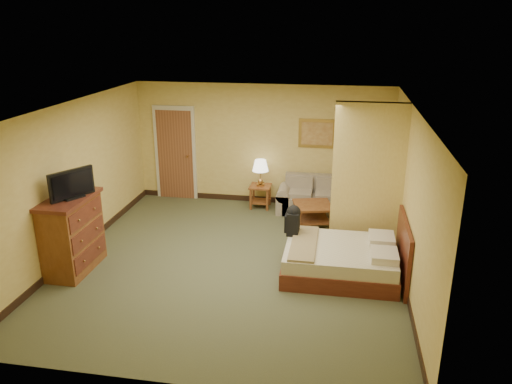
% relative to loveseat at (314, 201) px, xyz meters
% --- Properties ---
extents(floor, '(6.00, 6.00, 0.00)m').
position_rel_loveseat_xyz_m(floor, '(-1.17, -2.57, -0.25)').
color(floor, '#4D5034').
rests_on(floor, ground).
extents(ceiling, '(6.00, 6.00, 0.00)m').
position_rel_loveseat_xyz_m(ceiling, '(-1.17, -2.57, 2.35)').
color(ceiling, white).
rests_on(ceiling, back_wall).
extents(back_wall, '(5.50, 0.02, 2.60)m').
position_rel_loveseat_xyz_m(back_wall, '(-1.17, 0.43, 1.05)').
color(back_wall, '#DABB5D').
rests_on(back_wall, floor).
extents(left_wall, '(0.02, 6.00, 2.60)m').
position_rel_loveseat_xyz_m(left_wall, '(-3.92, -2.57, 1.05)').
color(left_wall, '#DABB5D').
rests_on(left_wall, floor).
extents(right_wall, '(0.02, 6.00, 2.60)m').
position_rel_loveseat_xyz_m(right_wall, '(1.58, -2.57, 1.05)').
color(right_wall, '#DABB5D').
rests_on(right_wall, floor).
extents(partition, '(1.20, 0.15, 2.60)m').
position_rel_loveseat_xyz_m(partition, '(0.98, -1.64, 1.05)').
color(partition, '#DABB5D').
rests_on(partition, floor).
extents(door, '(0.94, 0.16, 2.10)m').
position_rel_loveseat_xyz_m(door, '(-3.12, 0.40, 0.78)').
color(door, beige).
rests_on(door, floor).
extents(baseboard, '(5.50, 0.02, 0.12)m').
position_rel_loveseat_xyz_m(baseboard, '(-1.17, 0.42, -0.19)').
color(baseboard, black).
rests_on(baseboard, floor).
extents(loveseat, '(1.51, 0.70, 0.77)m').
position_rel_loveseat_xyz_m(loveseat, '(0.00, 0.00, 0.00)').
color(loveseat, gray).
rests_on(loveseat, floor).
extents(side_table, '(0.45, 0.45, 0.49)m').
position_rel_loveseat_xyz_m(side_table, '(-1.15, 0.08, 0.08)').
color(side_table, brown).
rests_on(side_table, floor).
extents(table_lamp, '(0.34, 0.34, 0.57)m').
position_rel_loveseat_xyz_m(table_lamp, '(-1.15, 0.08, 0.68)').
color(table_lamp, '#A97B3E').
rests_on(table_lamp, side_table).
extents(coffee_table, '(0.86, 0.86, 0.46)m').
position_rel_loveseat_xyz_m(coffee_table, '(0.02, -0.78, 0.08)').
color(coffee_table, brown).
rests_on(coffee_table, floor).
extents(wall_picture, '(0.78, 0.04, 0.61)m').
position_rel_loveseat_xyz_m(wall_picture, '(0.00, 0.41, 1.35)').
color(wall_picture, '#B78E3F').
rests_on(wall_picture, back_wall).
extents(dresser, '(0.61, 1.17, 1.24)m').
position_rel_loveseat_xyz_m(dresser, '(-3.65, -3.23, 0.38)').
color(dresser, brown).
rests_on(dresser, floor).
extents(tv, '(0.41, 0.67, 0.46)m').
position_rel_loveseat_xyz_m(tv, '(-3.55, -3.23, 1.21)').
color(tv, black).
rests_on(tv, dresser).
extents(bed, '(1.87, 1.50, 0.97)m').
position_rel_loveseat_xyz_m(bed, '(0.65, -2.67, 0.02)').
color(bed, '#521E13').
rests_on(bed, floor).
extents(backpack, '(0.23, 0.30, 0.50)m').
position_rel_loveseat_xyz_m(backpack, '(-0.21, -2.28, 0.49)').
color(backpack, black).
rests_on(backpack, bed).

